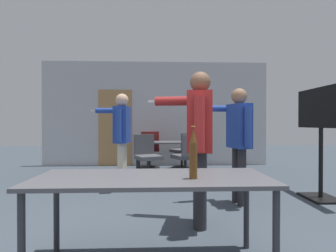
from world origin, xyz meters
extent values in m
cube|color=#BCBCC1|center=(0.00, 5.67, 1.41)|extent=(6.10, 0.10, 2.82)
cube|color=#AD7F4C|center=(-1.10, 5.61, 1.02)|extent=(0.90, 0.02, 2.05)
cube|color=#4C4C51|center=(-0.01, 0.55, 0.71)|extent=(1.83, 0.72, 0.03)
cylinder|color=#2D2D33|center=(-0.86, 0.25, 0.35)|extent=(0.05, 0.05, 0.69)
cylinder|color=#2D2D33|center=(0.85, 0.25, 0.35)|extent=(0.05, 0.05, 0.69)
cylinder|color=#2D2D33|center=(-0.86, 0.85, 0.35)|extent=(0.05, 0.05, 0.69)
cylinder|color=#2D2D33|center=(0.85, 0.85, 0.35)|extent=(0.05, 0.05, 0.69)
cube|color=#4C4C51|center=(0.35, 4.51, 0.71)|extent=(1.63, 0.68, 0.03)
cylinder|color=#2D2D33|center=(-0.41, 4.23, 0.35)|extent=(0.05, 0.05, 0.69)
cylinder|color=#2D2D33|center=(1.11, 4.23, 0.35)|extent=(0.05, 0.05, 0.69)
cylinder|color=#2D2D33|center=(-0.41, 4.78, 0.35)|extent=(0.05, 0.05, 0.69)
cylinder|color=#2D2D33|center=(1.11, 4.78, 0.35)|extent=(0.05, 0.05, 0.69)
cube|color=black|center=(2.50, 2.34, 0.01)|extent=(0.44, 0.56, 0.03)
cylinder|color=black|center=(2.50, 2.34, 0.55)|extent=(0.06, 0.06, 1.04)
cube|color=black|center=(2.50, 2.34, 1.38)|extent=(0.04, 1.20, 0.62)
cube|color=#14331E|center=(2.52, 2.34, 1.38)|extent=(0.01, 1.10, 0.54)
cylinder|color=beige|center=(-0.59, 3.00, 0.40)|extent=(0.13, 0.13, 0.80)
cylinder|color=beige|center=(-0.57, 3.17, 0.40)|extent=(0.13, 0.13, 0.80)
cube|color=#23429E|center=(-0.58, 3.09, 1.12)|extent=(0.27, 0.43, 0.63)
sphere|color=#DBAD89|center=(-0.58, 3.09, 1.55)|extent=(0.22, 0.22, 0.22)
cylinder|color=#23429E|center=(-0.60, 2.83, 1.10)|extent=(0.10, 0.10, 0.55)
cylinder|color=#23429E|center=(-0.83, 3.36, 1.38)|extent=(0.55, 0.15, 0.10)
cube|color=white|center=(-1.13, 3.39, 1.38)|extent=(0.12, 0.05, 0.03)
cylinder|color=#28282D|center=(1.21, 2.08, 0.40)|extent=(0.12, 0.12, 0.79)
cylinder|color=#28282D|center=(1.18, 2.24, 0.40)|extent=(0.12, 0.12, 0.79)
cube|color=#23429E|center=(1.19, 2.16, 1.10)|extent=(0.28, 0.42, 0.62)
sphere|color=#936B4C|center=(1.19, 2.16, 1.53)|extent=(0.22, 0.22, 0.22)
cylinder|color=#23429E|center=(1.24, 1.92, 1.09)|extent=(0.09, 0.09, 0.54)
cylinder|color=#23429E|center=(0.88, 2.34, 1.36)|extent=(0.55, 0.19, 0.09)
cube|color=white|center=(0.59, 2.29, 1.36)|extent=(0.12, 0.06, 0.03)
cylinder|color=#28282D|center=(0.49, 1.30, 0.42)|extent=(0.14, 0.14, 0.83)
cylinder|color=#28282D|center=(0.53, 1.49, 0.42)|extent=(0.14, 0.14, 0.83)
cube|color=maroon|center=(0.51, 1.39, 1.16)|extent=(0.35, 0.51, 0.65)
sphere|color=brown|center=(0.51, 1.39, 1.60)|extent=(0.23, 0.23, 0.23)
cylinder|color=maroon|center=(0.46, 1.11, 1.13)|extent=(0.11, 0.11, 0.57)
cylinder|color=maroon|center=(0.29, 1.73, 1.42)|extent=(0.58, 0.22, 0.11)
cube|color=white|center=(-0.02, 1.79, 1.42)|extent=(0.12, 0.06, 0.03)
cylinder|color=black|center=(0.62, 3.90, 0.01)|extent=(0.52, 0.52, 0.03)
cylinder|color=black|center=(0.62, 3.90, 0.22)|extent=(0.06, 0.06, 0.38)
cube|color=#4C4C51|center=(0.62, 3.90, 0.45)|extent=(0.60, 0.60, 0.08)
cube|color=#4C4C51|center=(0.72, 3.66, 0.70)|extent=(0.43, 0.23, 0.42)
cylinder|color=black|center=(-0.14, 3.80, 0.01)|extent=(0.52, 0.52, 0.03)
cylinder|color=black|center=(-0.14, 3.80, 0.22)|extent=(0.06, 0.06, 0.38)
cube|color=#4C4C51|center=(-0.14, 3.80, 0.45)|extent=(0.60, 0.60, 0.08)
cube|color=#4C4C51|center=(-0.25, 4.04, 0.70)|extent=(0.43, 0.23, 0.42)
cylinder|color=black|center=(0.66, 5.12, 0.01)|extent=(0.52, 0.52, 0.03)
cylinder|color=black|center=(0.66, 5.12, 0.22)|extent=(0.06, 0.06, 0.38)
cube|color=#4C4C51|center=(0.66, 5.12, 0.45)|extent=(0.64, 0.64, 0.08)
cube|color=#4C4C51|center=(0.80, 4.91, 0.70)|extent=(0.40, 0.29, 0.42)
cylinder|color=black|center=(-0.16, 5.19, 0.01)|extent=(0.52, 0.52, 0.03)
cylinder|color=black|center=(-0.16, 5.19, 0.24)|extent=(0.06, 0.06, 0.41)
cube|color=maroon|center=(-0.16, 5.19, 0.48)|extent=(0.50, 0.50, 0.08)
cube|color=maroon|center=(-0.14, 4.93, 0.73)|extent=(0.44, 0.10, 0.42)
cylinder|color=#563314|center=(0.30, 0.46, 0.86)|extent=(0.06, 0.06, 0.27)
cone|color=#563314|center=(0.30, 0.46, 1.05)|extent=(0.05, 0.05, 0.12)
cylinder|color=gold|center=(0.30, 0.46, 1.12)|extent=(0.03, 0.03, 0.01)
cylinder|color=#E05123|center=(-0.11, 4.44, 0.78)|extent=(0.08, 0.08, 0.12)
camera|label=1|loc=(0.03, -1.50, 1.14)|focal=28.00mm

